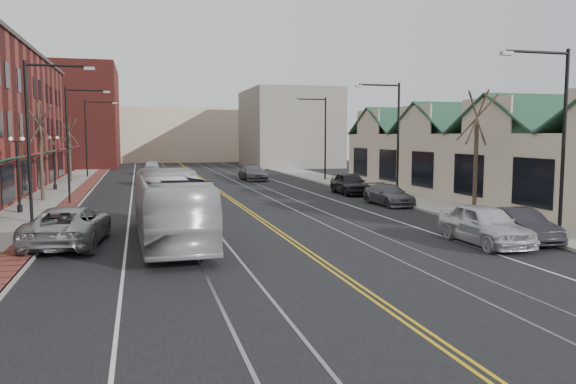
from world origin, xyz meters
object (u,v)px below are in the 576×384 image
parked_car_b (519,225)px  parked_car_a (485,225)px  parked_car_d (350,183)px  transit_bus (170,207)px  parked_car_c (389,195)px  parked_suv (68,226)px

parked_car_b → parked_car_a: bearing=-169.7°
parked_car_d → transit_bus: bearing=-130.2°
transit_bus → parked_car_a: 13.07m
parked_car_b → parked_car_d: (0.00, 19.71, 0.13)m
parked_car_a → parked_car_c: bearing=82.9°
transit_bus → parked_car_b: (14.30, -3.55, -0.80)m
parked_suv → parked_car_a: 17.06m
transit_bus → parked_car_c: 17.09m
parked_car_d → parked_car_b: bearing=-88.7°
parked_car_c → parked_car_d: (0.00, 6.84, 0.17)m
parked_car_c → parked_car_d: parked_car_d is taller
transit_bus → parked_car_c: size_ratio=2.35×
parked_car_c → parked_suv: bearing=-157.3°
parked_car_a → parked_car_b: (1.80, 0.21, -0.13)m
parked_suv → parked_car_b: size_ratio=1.38×
parked_suv → parked_car_c: bearing=-148.4°
parked_car_b → parked_car_d: size_ratio=0.87×
parked_car_b → transit_bus: bearing=169.7°
transit_bus → parked_suv: transit_bus is taller
parked_car_b → parked_car_c: parked_car_b is taller
parked_suv → parked_car_c: 20.42m
parked_car_b → parked_car_d: parked_car_d is taller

